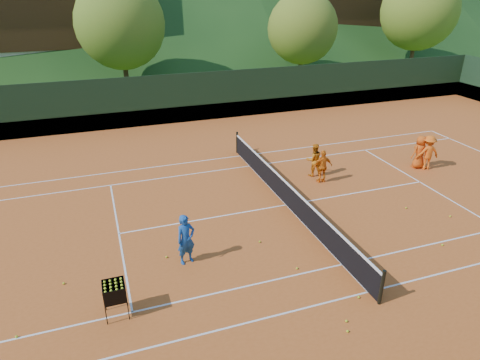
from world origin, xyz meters
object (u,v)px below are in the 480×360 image
object	(u,v)px
tennis_net	(287,194)
chalet_left	(39,11)
student_b	(323,166)
chalet_mid	(205,12)
student_d	(428,152)
ball_hopper	(114,292)
chalet_right	(340,9)
student_c	(420,152)
student_a	(314,160)
coach	(186,239)

from	to	relation	value
tennis_net	chalet_left	bearing A→B (deg)	108.43
student_b	chalet_mid	distance (m)	33.05
student_d	tennis_net	size ratio (longest dim) A/B	0.13
ball_hopper	chalet_mid	xyz separation A→B (m)	(12.77, 38.07, 4.22)
ball_hopper	chalet_right	xyz separation A→B (m)	(26.77, 34.07, 4.49)
chalet_mid	chalet_right	size ratio (longest dim) A/B	1.06
chalet_mid	student_c	bearing A→B (deg)	-87.58
chalet_mid	student_a	bearing A→B (deg)	-96.60
student_b	student_c	distance (m)	5.04
student_a	student_d	distance (m)	5.42
student_a	student_c	bearing A→B (deg)	179.92
chalet_right	coach	bearing A→B (deg)	-127.12
student_d	ball_hopper	bearing A→B (deg)	31.72
student_a	tennis_net	size ratio (longest dim) A/B	0.12
student_c	chalet_mid	world-z (taller)	chalet_mid
tennis_net	chalet_right	size ratio (longest dim) A/B	1.01
tennis_net	chalet_mid	xyz separation A→B (m)	(6.00, 34.00, 4.47)
chalet_left	chalet_right	size ratio (longest dim) A/B	1.16
student_a	chalet_left	xyz separation A→B (m)	(-12.32, 27.82, 4.87)
coach	chalet_right	distance (m)	40.85
student_b	tennis_net	xyz separation A→B (m)	(-2.34, -1.43, -0.24)
student_c	chalet_right	xyz separation A→B (m)	(12.62, 28.63, 4.46)
student_b	chalet_left	size ratio (longest dim) A/B	0.11
student_b	ball_hopper	size ratio (longest dim) A/B	1.47
student_d	chalet_left	bearing A→B (deg)	-46.71
coach	student_b	distance (m)	7.84
coach	chalet_right	xyz separation A→B (m)	(24.51, 32.38, 4.42)
student_d	student_b	bearing A→B (deg)	8.55
chalet_left	chalet_mid	world-z (taller)	chalet_left
tennis_net	student_d	bearing A→B (deg)	8.33
coach	chalet_mid	world-z (taller)	chalet_mid
student_c	tennis_net	world-z (taller)	student_c
ball_hopper	chalet_left	xyz separation A→B (m)	(-3.23, 34.07, 4.88)
student_d	ball_hopper	size ratio (longest dim) A/B	1.63
ball_hopper	chalet_mid	bearing A→B (deg)	71.46
coach	tennis_net	distance (m)	5.11
student_d	chalet_mid	bearing A→B (deg)	-75.28
student_a	chalet_left	size ratio (longest dim) A/B	0.11
coach	tennis_net	xyz separation A→B (m)	(4.51, 2.38, -0.32)
student_a	ball_hopper	bearing A→B (deg)	43.60
student_a	chalet_mid	bearing A→B (deg)	-87.56
chalet_left	chalet_right	bearing A→B (deg)	0.00
coach	ball_hopper	bearing A→B (deg)	-159.82
chalet_left	student_c	bearing A→B (deg)	-58.74
student_b	student_d	xyz separation A→B (m)	(5.29, -0.31, 0.08)
student_b	tennis_net	distance (m)	2.75
student_b	ball_hopper	distance (m)	10.64
chalet_mid	tennis_net	bearing A→B (deg)	-100.01
student_a	tennis_net	distance (m)	3.20
student_d	ball_hopper	xyz separation A→B (m)	(-14.40, -5.19, -0.07)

